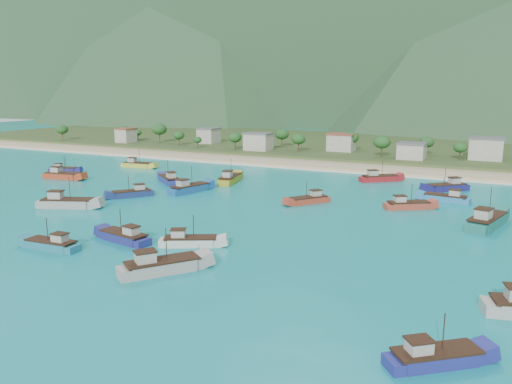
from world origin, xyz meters
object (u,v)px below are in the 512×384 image
at_px(boat_0, 309,200).
at_px(boat_28, 64,170).
at_px(boat_3, 407,206).
at_px(boat_15, 138,165).
at_px(boat_16, 124,238).
at_px(boat_1, 189,189).
at_px(boat_8, 189,242).
at_px(boat_19, 67,204).
at_px(boat_11, 487,222).
at_px(boat_25, 169,180).
at_px(boat_12, 52,246).
at_px(boat_21, 63,176).
at_px(boat_18, 379,179).
at_px(boat_23, 435,359).
at_px(boat_13, 230,179).
at_px(boat_27, 132,194).
at_px(boat_5, 447,188).
at_px(boat_2, 161,267).
at_px(boat_22, 446,199).

bearing_deg(boat_0, boat_28, 31.46).
height_order(boat_3, boat_28, boat_3).
bearing_deg(boat_15, boat_16, 31.11).
relative_size(boat_1, boat_3, 1.21).
distance_m(boat_0, boat_8, 37.64).
relative_size(boat_1, boat_19, 0.95).
bearing_deg(boat_11, boat_25, -172.62).
bearing_deg(boat_12, boat_8, -62.88).
height_order(boat_16, boat_21, boat_21).
bearing_deg(boat_11, boat_28, -170.61).
distance_m(boat_3, boat_19, 71.27).
distance_m(boat_11, boat_25, 77.85).
relative_size(boat_8, boat_21, 0.83).
bearing_deg(boat_19, boat_18, 116.78).
bearing_deg(boat_18, boat_3, -15.86).
relative_size(boat_0, boat_19, 0.75).
height_order(boat_0, boat_23, boat_0).
xyz_separation_m(boat_1, boat_13, (2.69, 15.41, 0.05)).
xyz_separation_m(boat_0, boat_15, (-66.88, 24.18, 0.11)).
bearing_deg(boat_28, boat_23, 38.66).
bearing_deg(boat_18, boat_1, -86.14).
height_order(boat_19, boat_21, boat_19).
bearing_deg(boat_18, boat_27, -84.92).
distance_m(boat_11, boat_15, 106.19).
distance_m(boat_15, boat_19, 55.45).
relative_size(boat_5, boat_13, 0.83).
distance_m(boat_0, boat_3, 20.59).
distance_m(boat_5, boat_11, 33.74).
xyz_separation_m(boat_1, boat_23, (62.93, -55.25, -0.23)).
bearing_deg(boat_15, boat_18, 90.40).
relative_size(boat_2, boat_5, 1.08).
bearing_deg(boat_28, boat_0, 62.70).
distance_m(boat_2, boat_28, 96.41).
bearing_deg(boat_16, boat_5, -21.53).
distance_m(boat_5, boat_12, 91.01).
bearing_deg(boat_27, boat_22, -121.12).
bearing_deg(boat_21, boat_0, 83.42).
relative_size(boat_5, boat_23, 1.15).
distance_m(boat_5, boat_18, 18.69).
bearing_deg(boat_27, boat_19, 108.29).
distance_m(boat_3, boat_5, 24.52).
distance_m(boat_13, boat_25, 16.18).
bearing_deg(boat_13, boat_3, -23.32).
bearing_deg(boat_23, boat_22, 146.36).
bearing_deg(boat_25, boat_3, -53.73).
distance_m(boat_0, boat_11, 35.67).
distance_m(boat_11, boat_12, 74.18).
xyz_separation_m(boat_3, boat_12, (-44.73, -52.03, -0.04)).
relative_size(boat_5, boat_8, 1.06).
distance_m(boat_11, boat_13, 65.48).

